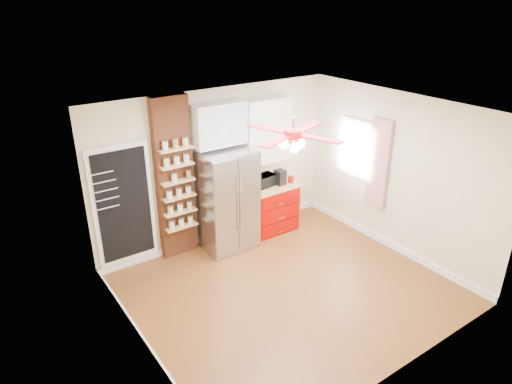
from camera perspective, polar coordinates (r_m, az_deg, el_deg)
floor at (r=7.04m, az=4.01°, el=-12.02°), size 4.50×4.50×0.00m
ceiling at (r=5.88m, az=4.76°, el=9.81°), size 4.50×4.50×0.00m
wall_back at (r=7.86m, az=-4.86°, el=3.14°), size 4.50×0.02×2.70m
wall_front at (r=5.17m, az=18.64°, el=-9.98°), size 4.50×0.02×2.70m
wall_left at (r=5.37m, az=-14.83°, el=-8.07°), size 0.02×4.00×2.70m
wall_right at (r=7.86m, az=17.21°, el=2.12°), size 0.02×4.00×2.70m
chalkboard at (r=7.30m, az=-16.22°, el=-1.60°), size 0.95×0.05×1.95m
brick_pillar at (r=7.44m, az=-10.20°, el=1.60°), size 0.60×0.16×2.70m
fridge at (r=7.73m, az=-3.67°, el=-1.02°), size 0.90×0.70×1.75m
upper_glass_cabinet at (r=7.45m, az=-4.72°, el=8.44°), size 0.90×0.35×0.70m
red_cabinet at (r=8.44m, az=1.85°, el=-1.92°), size 0.94×0.64×0.90m
upper_shelf_unit at (r=8.05m, az=1.25°, el=7.67°), size 0.90×0.30×1.15m
window at (r=8.32m, az=12.50°, el=5.29°), size 0.04×0.75×1.05m
curtain at (r=7.98m, az=15.04°, el=3.46°), size 0.06×0.40×1.55m
ceiling_fan at (r=5.96m, az=4.67°, el=7.23°), size 1.40×1.40×0.44m
toaster_oven at (r=8.17m, az=1.11°, el=1.45°), size 0.41×0.31×0.21m
coffee_maker at (r=8.24m, az=3.03°, el=1.85°), size 0.18×0.19×0.27m
canister_left at (r=8.35m, az=4.40°, el=1.65°), size 0.14×0.14×0.14m
canister_right at (r=8.42m, az=3.31°, el=1.92°), size 0.10×0.10×0.16m
pantry_jar_oats at (r=7.27m, az=-10.21°, el=1.77°), size 0.12×0.12×0.12m
pantry_jar_beans at (r=7.34m, az=-8.45°, el=2.13°), size 0.11×0.11×0.12m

